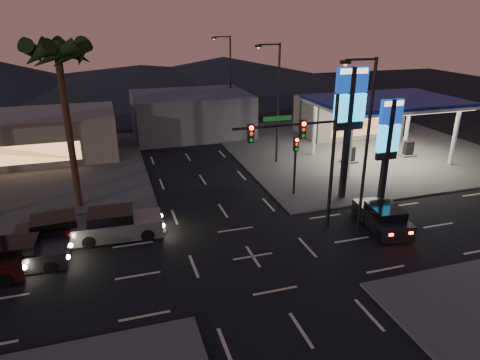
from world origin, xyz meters
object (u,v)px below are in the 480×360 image
object	(u,v)px
car_lane_a_front	(20,256)
suv_station	(382,217)
gas_station	(386,103)
car_lane_b_mid	(60,230)
pylon_sign_short	(389,135)
car_lane_b_front	(117,224)
pylon_sign_tall	(350,108)
traffic_signal_mast	(306,146)

from	to	relation	value
car_lane_a_front	suv_station	size ratio (longest dim) A/B	1.03
gas_station	car_lane_b_mid	xyz separation A→B (m)	(-25.84, -7.20, -4.35)
pylon_sign_short	car_lane_b_front	world-z (taller)	pylon_sign_short
pylon_sign_tall	car_lane_b_mid	xyz separation A→B (m)	(-18.34, -0.70, -5.66)
car_lane_b_mid	car_lane_b_front	bearing A→B (deg)	-6.42
car_lane_b_front	car_lane_b_mid	bearing A→B (deg)	173.58
pylon_sign_short	car_lane_a_front	bearing A→B (deg)	-174.93
gas_station	car_lane_b_front	bearing A→B (deg)	-161.66
pylon_sign_tall	car_lane_a_front	world-z (taller)	pylon_sign_tall
traffic_signal_mast	car_lane_b_mid	world-z (taller)	traffic_signal_mast
suv_station	pylon_sign_tall	bearing A→B (deg)	90.03
pylon_sign_short	car_lane_b_mid	xyz separation A→B (m)	(-20.84, 0.30, -3.92)
pylon_sign_tall	traffic_signal_mast	world-z (taller)	pylon_sign_tall
car_lane_b_front	traffic_signal_mast	bearing A→B (deg)	-13.20
traffic_signal_mast	car_lane_a_front	bearing A→B (deg)	178.09
gas_station	traffic_signal_mast	size ratio (longest dim) A/B	1.53
car_lane_a_front	gas_station	bearing A→B (deg)	19.03
pylon_sign_short	car_lane_b_front	distance (m)	18.18
traffic_signal_mast	car_lane_b_front	world-z (taller)	traffic_signal_mast
pylon_sign_tall	car_lane_a_front	size ratio (longest dim) A/B	1.90
pylon_sign_tall	car_lane_b_mid	bearing A→B (deg)	-177.82
car_lane_a_front	car_lane_b_mid	xyz separation A→B (m)	(1.71, 2.30, 0.03)
car_lane_a_front	car_lane_b_front	xyz separation A→B (m)	(4.78, 1.96, 0.07)
gas_station	suv_station	world-z (taller)	gas_station
gas_station	suv_station	distance (m)	14.18
pylon_sign_short	car_lane_b_mid	world-z (taller)	pylon_sign_short
pylon_sign_short	traffic_signal_mast	bearing A→B (deg)	-160.87
gas_station	suv_station	bearing A→B (deg)	-123.80
car_lane_a_front	suv_station	bearing A→B (deg)	-4.84
traffic_signal_mast	car_lane_a_front	xyz separation A→B (m)	(-15.30, 0.51, -4.53)
pylon_sign_tall	car_lane_b_mid	distance (m)	19.20
car_lane_a_front	suv_station	distance (m)	20.12
traffic_signal_mast	car_lane_b_front	bearing A→B (deg)	166.80
gas_station	car_lane_b_front	xyz separation A→B (m)	(-22.76, -7.54, -4.31)
gas_station	pylon_sign_tall	xyz separation A→B (m)	(-7.50, -6.50, 1.31)
gas_station	pylon_sign_short	bearing A→B (deg)	-123.69
gas_station	traffic_signal_mast	bearing A→B (deg)	-140.72
pylon_sign_tall	car_lane_a_front	bearing A→B (deg)	-171.48
gas_station	suv_station	size ratio (longest dim) A/B	2.65
pylon_sign_short	suv_station	world-z (taller)	pylon_sign_short
pylon_sign_short	suv_station	size ratio (longest dim) A/B	1.52
traffic_signal_mast	suv_station	world-z (taller)	traffic_signal_mast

